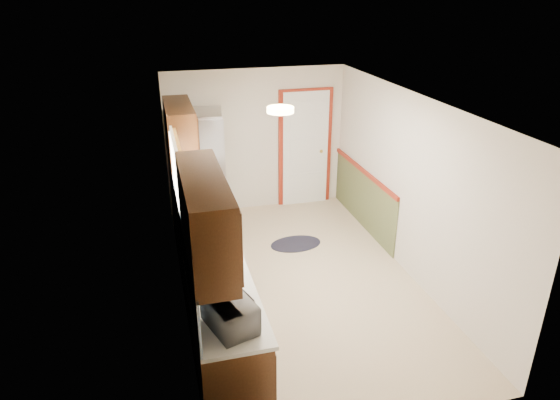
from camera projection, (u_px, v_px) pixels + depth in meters
room_shell at (300, 197)px, 6.15m from camera, size 3.20×5.20×2.52m
kitchen_run at (204, 249)px, 5.76m from camera, size 0.63×4.00×2.20m
back_wall_trim at (317, 159)px, 8.47m from camera, size 1.12×2.30×2.08m
ceiling_fixture at (280, 110)px, 5.44m from camera, size 0.30×0.30×0.06m
microwave at (230, 310)px, 4.18m from camera, size 0.42×0.56×0.34m
refrigerator at (199, 170)px, 7.84m from camera, size 0.87×0.83×1.87m
rug at (296, 244)px, 7.55m from camera, size 0.81×0.55×0.01m
cooktop at (194, 191)px, 7.00m from camera, size 0.48×0.58×0.02m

